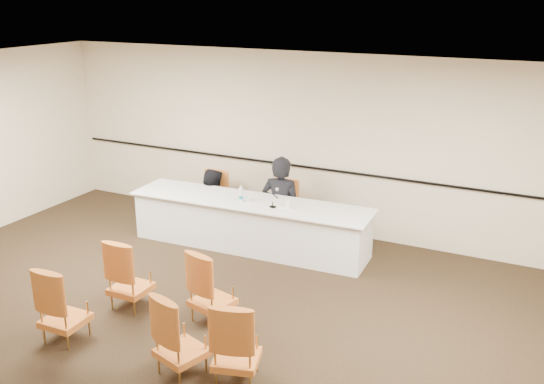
{
  "coord_description": "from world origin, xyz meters",
  "views": [
    {
      "loc": [
        3.6,
        -5.07,
        3.91
      ],
      "look_at": [
        -0.21,
        2.6,
        1.06
      ],
      "focal_mm": 40.0,
      "sensor_mm": 36.0,
      "label": 1
    }
  ],
  "objects": [
    {
      "name": "panelist_second",
      "position": [
        -1.74,
        3.34,
        0.23
      ],
      "size": [
        0.85,
        0.7,
        1.61
      ],
      "primitive_type": "imported",
      "rotation": [
        0.0,
        0.0,
        3.26
      ],
      "color": "black",
      "rests_on": "ground"
    },
    {
      "name": "ceiling",
      "position": [
        0.0,
        0.0,
        3.0
      ],
      "size": [
        10.0,
        10.0,
        0.0
      ],
      "primitive_type": "plane",
      "rotation": [
        3.14,
        0.0,
        0.0
      ],
      "color": "silver",
      "rests_on": "ground"
    },
    {
      "name": "aud_chair_back_left",
      "position": [
        -1.34,
        -0.54,
        0.47
      ],
      "size": [
        0.51,
        0.51,
        0.95
      ],
      "primitive_type": null,
      "rotation": [
        0.0,
        0.0,
        0.03
      ],
      "color": "#B86F21",
      "rests_on": "ground"
    },
    {
      "name": "drinking_glass",
      "position": [
        -0.72,
        2.78,
        0.84
      ],
      "size": [
        0.07,
        0.07,
        0.1
      ],
      "primitive_type": "cylinder",
      "rotation": [
        0.0,
        0.0,
        -0.04
      ],
      "color": "white",
      "rests_on": "panel_table"
    },
    {
      "name": "panelist_main_chair",
      "position": [
        -0.43,
        3.39,
        0.47
      ],
      "size": [
        0.52,
        0.52,
        0.95
      ],
      "primitive_type": null,
      "rotation": [
        0.0,
        0.0,
        0.04
      ],
      "color": "#B86F21",
      "rests_on": "ground"
    },
    {
      "name": "panelist_main",
      "position": [
        -0.43,
        3.39,
        0.46
      ],
      "size": [
        0.73,
        0.52,
        1.88
      ],
      "primitive_type": "imported",
      "rotation": [
        0.0,
        0.0,
        3.25
      ],
      "color": "black",
      "rests_on": "ground"
    },
    {
      "name": "coffee_cup",
      "position": [
        -0.03,
        2.77,
        0.85
      ],
      "size": [
        0.09,
        0.09,
        0.13
      ],
      "primitive_type": "cylinder",
      "rotation": [
        0.0,
        0.0,
        -0.04
      ],
      "color": "white",
      "rests_on": "panel_table"
    },
    {
      "name": "water_bottle",
      "position": [
        -0.81,
        2.72,
        0.91
      ],
      "size": [
        0.08,
        0.08,
        0.25
      ],
      "primitive_type": null,
      "rotation": [
        0.0,
        0.0,
        0.11
      ],
      "color": "teal",
      "rests_on": "panel_table"
    },
    {
      "name": "aud_chair_back_mid",
      "position": [
        0.25,
        -0.49,
        0.47
      ],
      "size": [
        0.63,
        0.63,
        0.95
      ],
      "primitive_type": null,
      "rotation": [
        0.0,
        0.0,
        -0.3
      ],
      "color": "#B86F21",
      "rests_on": "ground"
    },
    {
      "name": "wall_rail",
      "position": [
        0.0,
        3.96,
        1.1
      ],
      "size": [
        9.8,
        0.04,
        0.03
      ],
      "primitive_type": "cube",
      "color": "black",
      "rests_on": "wall_back"
    },
    {
      "name": "aud_chair_front_left",
      "position": [
        -1.17,
        0.43,
        0.47
      ],
      "size": [
        0.51,
        0.51,
        0.95
      ],
      "primitive_type": null,
      "rotation": [
        0.0,
        0.0,
        0.01
      ],
      "color": "#B86F21",
      "rests_on": "ground"
    },
    {
      "name": "aud_chair_back_right",
      "position": [
        0.84,
        -0.34,
        0.47
      ],
      "size": [
        0.62,
        0.62,
        0.95
      ],
      "primitive_type": null,
      "rotation": [
        0.0,
        0.0,
        0.28
      ],
      "color": "#B86F21",
      "rests_on": "ground"
    },
    {
      "name": "aud_chair_front_mid",
      "position": [
        -0.03,
        0.59,
        0.47
      ],
      "size": [
        0.61,
        0.61,
        0.95
      ],
      "primitive_type": null,
      "rotation": [
        0.0,
        0.0,
        -0.25
      ],
      "color": "#B86F21",
      "rests_on": "ground"
    },
    {
      "name": "wall_back",
      "position": [
        0.0,
        4.0,
        1.5
      ],
      "size": [
        10.0,
        0.04,
        3.0
      ],
      "primitive_type": "cube",
      "color": "beige",
      "rests_on": "ground"
    },
    {
      "name": "papers",
      "position": [
        -0.19,
        2.78,
        0.79
      ],
      "size": [
        0.34,
        0.28,
        0.0
      ],
      "primitive_type": "cube",
      "rotation": [
        0.0,
        0.0,
        0.22
      ],
      "color": "white",
      "rests_on": "panel_table"
    },
    {
      "name": "floor",
      "position": [
        0.0,
        0.0,
        0.0
      ],
      "size": [
        10.0,
        10.0,
        0.0
      ],
      "primitive_type": "plane",
      "color": "black",
      "rests_on": "ground"
    },
    {
      "name": "panel_table",
      "position": [
        -0.7,
        2.81,
        0.39
      ],
      "size": [
        3.96,
        1.08,
        0.79
      ],
      "primitive_type": null,
      "rotation": [
        0.0,
        0.0,
        0.04
      ],
      "color": "silver",
      "rests_on": "ground"
    },
    {
      "name": "panelist_second_chair",
      "position": [
        -1.74,
        3.34,
        0.47
      ],
      "size": [
        0.52,
        0.52,
        0.95
      ],
      "primitive_type": null,
      "rotation": [
        0.0,
        0.0,
        0.04
      ],
      "color": "#B86F21",
      "rests_on": "ground"
    },
    {
      "name": "microphone",
      "position": [
        -0.24,
        2.69,
        0.92
      ],
      "size": [
        0.1,
        0.2,
        0.28
      ],
      "primitive_type": null,
      "rotation": [
        0.0,
        0.0,
        -0.02
      ],
      "color": "black",
      "rests_on": "panel_table"
    }
  ]
}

